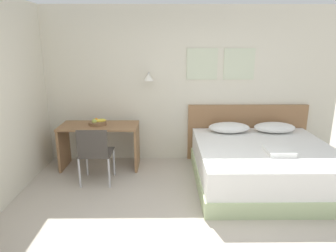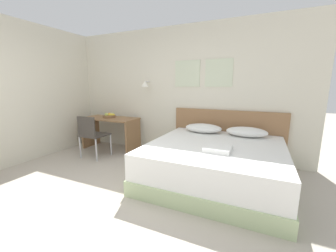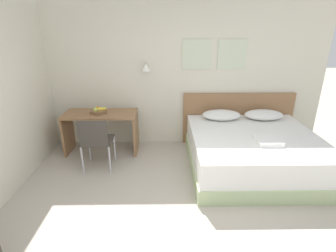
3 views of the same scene
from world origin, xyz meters
name	(u,v)px [view 3 (image 3 of 3)]	position (x,y,z in m)	size (l,w,h in m)	color
ground_plane	(186,239)	(0.00, 0.00, 0.00)	(24.00, 24.00, 0.00)	#B2A899
wall_back	(177,75)	(0.01, 2.59, 1.33)	(5.46, 0.31, 2.65)	beige
bed	(253,152)	(1.18, 1.52, 0.29)	(1.99, 1.96, 0.59)	#B2C693
headboard	(237,118)	(1.18, 2.53, 0.50)	(2.11, 0.06, 1.00)	#8E6642
pillow_left	(221,115)	(0.80, 2.24, 0.67)	(0.69, 0.42, 0.16)	white
pillow_right	(264,115)	(1.57, 2.24, 0.67)	(0.69, 0.42, 0.16)	white
folded_towel_near_foot	(268,141)	(1.28, 1.23, 0.62)	(0.35, 0.36, 0.06)	white
desk	(101,124)	(-1.37, 2.18, 0.52)	(1.27, 0.60, 0.74)	#8E6642
desk_chair	(96,139)	(-1.30, 1.51, 0.53)	(0.47, 0.47, 0.87)	#3D3833
fruit_bowl	(99,111)	(-1.39, 2.17, 0.78)	(0.29, 0.29, 0.11)	brown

